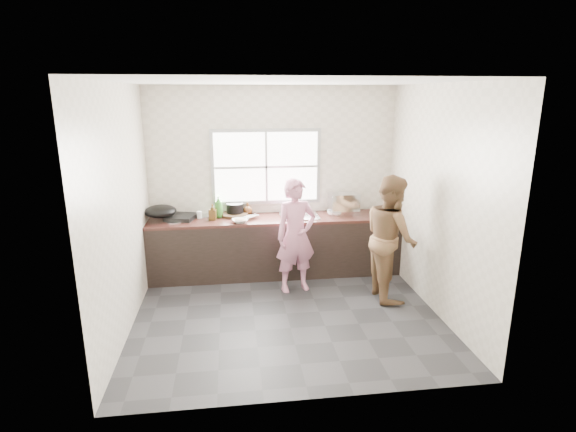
{
  "coord_description": "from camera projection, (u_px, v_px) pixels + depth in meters",
  "views": [
    {
      "loc": [
        -0.62,
        -4.91,
        2.57
      ],
      "look_at": [
        0.1,
        0.65,
        1.05
      ],
      "focal_mm": 28.0,
      "sensor_mm": 36.0,
      "label": 1
    }
  ],
  "objects": [
    {
      "name": "sink",
      "position": [
        299.0,
        216.0,
        6.5
      ],
      "size": [
        0.55,
        0.45,
        0.02
      ],
      "primitive_type": "cube",
      "color": "silver",
      "rests_on": "countertop"
    },
    {
      "name": "bowl_crabs",
      "position": [
        335.0,
        213.0,
        6.57
      ],
      "size": [
        0.23,
        0.23,
        0.06
      ],
      "primitive_type": "imported",
      "rotation": [
        0.0,
        0.0,
        -0.29
      ],
      "color": "silver",
      "rests_on": "countertop"
    },
    {
      "name": "bowl_held",
      "position": [
        297.0,
        219.0,
        6.28
      ],
      "size": [
        0.22,
        0.22,
        0.06
      ],
      "primitive_type": "imported",
      "rotation": [
        0.0,
        0.0,
        0.12
      ],
      "color": "white",
      "rests_on": "countertop"
    },
    {
      "name": "bottle_green",
      "position": [
        219.0,
        206.0,
        6.42
      ],
      "size": [
        0.14,
        0.14,
        0.32
      ],
      "primitive_type": "imported",
      "rotation": [
        0.0,
        0.0,
        -0.17
      ],
      "color": "#307827",
      "rests_on": "countertop"
    },
    {
      "name": "wall_front",
      "position": [
        312.0,
        254.0,
        3.56
      ],
      "size": [
        3.6,
        0.01,
        2.7
      ],
      "primitive_type": "cube",
      "color": "beige",
      "rests_on": "ground"
    },
    {
      "name": "window_glazing",
      "position": [
        266.0,
        167.0,
        6.52
      ],
      "size": [
        1.5,
        0.01,
        1.0
      ],
      "primitive_type": "cube",
      "color": "white",
      "rests_on": "window_frame"
    },
    {
      "name": "woman",
      "position": [
        296.0,
        239.0,
        5.95
      ],
      "size": [
        0.58,
        0.45,
        1.43
      ],
      "primitive_type": "imported",
      "rotation": [
        0.0,
        0.0,
        0.22
      ],
      "color": "#CB7A99",
      "rests_on": "floor"
    },
    {
      "name": "pot_lid_left",
      "position": [
        174.0,
        221.0,
        6.23
      ],
      "size": [
        0.27,
        0.27,
        0.01
      ],
      "primitive_type": "cylinder",
      "rotation": [
        0.0,
        0.0,
        0.12
      ],
      "color": "silver",
      "rests_on": "countertop"
    },
    {
      "name": "bowl_mince",
      "position": [
        240.0,
        221.0,
        6.18
      ],
      "size": [
        0.25,
        0.25,
        0.05
      ],
      "primitive_type": "imported",
      "rotation": [
        0.0,
        0.0,
        0.19
      ],
      "color": "silver",
      "rests_on": "countertop"
    },
    {
      "name": "person_side",
      "position": [
        391.0,
        237.0,
        5.73
      ],
      "size": [
        0.63,
        0.8,
        1.61
      ],
      "primitive_type": "imported",
      "rotation": [
        0.0,
        0.0,
        1.59
      ],
      "color": "brown",
      "rests_on": "floor"
    },
    {
      "name": "wok",
      "position": [
        160.0,
        211.0,
        6.23
      ],
      "size": [
        0.49,
        0.49,
        0.17
      ],
      "primitive_type": "ellipsoid",
      "rotation": [
        0.0,
        0.0,
        -0.13
      ],
      "color": "black",
      "rests_on": "burner"
    },
    {
      "name": "countertop",
      "position": [
        275.0,
        219.0,
        6.46
      ],
      "size": [
        3.6,
        0.64,
        0.04
      ],
      "primitive_type": "cube",
      "color": "#371B16",
      "rests_on": "cabinet"
    },
    {
      "name": "glass_jar",
      "position": [
        199.0,
        215.0,
        6.4
      ],
      "size": [
        0.08,
        0.08,
        0.1
      ],
      "primitive_type": "cylinder",
      "rotation": [
        0.0,
        0.0,
        -0.16
      ],
      "color": "white",
      "rests_on": "countertop"
    },
    {
      "name": "cabinet",
      "position": [
        276.0,
        247.0,
        6.57
      ],
      "size": [
        3.6,
        0.62,
        0.82
      ],
      "primitive_type": "cube",
      "color": "black",
      "rests_on": "floor"
    },
    {
      "name": "bottle_brown_tall",
      "position": [
        213.0,
        213.0,
        6.31
      ],
      "size": [
        0.1,
        0.11,
        0.21
      ],
      "primitive_type": "imported",
      "rotation": [
        0.0,
        0.0,
        -0.15
      ],
      "color": "#432D10",
      "rests_on": "countertop"
    },
    {
      "name": "dish_rack",
      "position": [
        344.0,
        204.0,
        6.6
      ],
      "size": [
        0.43,
        0.31,
        0.31
      ],
      "primitive_type": "cube",
      "rotation": [
        0.0,
        0.0,
        0.03
      ],
      "color": "silver",
      "rests_on": "countertop"
    },
    {
      "name": "cleaver",
      "position": [
        252.0,
        216.0,
        6.38
      ],
      "size": [
        0.23,
        0.21,
        0.01
      ],
      "primitive_type": "cube",
      "rotation": [
        0.0,
        0.0,
        0.62
      ],
      "color": "silver",
      "rests_on": "cutting_board"
    },
    {
      "name": "wall_back",
      "position": [
        273.0,
        180.0,
        6.63
      ],
      "size": [
        3.6,
        0.01,
        2.7
      ],
      "primitive_type": "cube",
      "color": "beige",
      "rests_on": "ground"
    },
    {
      "name": "ceiling",
      "position": [
        287.0,
        81.0,
        4.74
      ],
      "size": [
        3.6,
        3.2,
        0.01
      ],
      "primitive_type": "cube",
      "color": "silver",
      "rests_on": "wall_back"
    },
    {
      "name": "plate_food",
      "position": [
        220.0,
        215.0,
        6.53
      ],
      "size": [
        0.22,
        0.22,
        0.02
      ],
      "primitive_type": "cylinder",
      "rotation": [
        0.0,
        0.0,
        0.1
      ],
      "color": "white",
      "rests_on": "countertop"
    },
    {
      "name": "black_pot",
      "position": [
        235.0,
        209.0,
        6.55
      ],
      "size": [
        0.3,
        0.3,
        0.18
      ],
      "primitive_type": "cylinder",
      "rotation": [
        0.0,
        0.0,
        -0.23
      ],
      "color": "black",
      "rests_on": "countertop"
    },
    {
      "name": "burner",
      "position": [
        181.0,
        217.0,
        6.37
      ],
      "size": [
        0.47,
        0.47,
        0.06
      ],
      "primitive_type": "cube",
      "rotation": [
        0.0,
        0.0,
        -0.28
      ],
      "color": "black",
      "rests_on": "countertop"
    },
    {
      "name": "window_frame",
      "position": [
        266.0,
        167.0,
        6.55
      ],
      "size": [
        1.6,
        0.05,
        1.1
      ],
      "primitive_type": "cube",
      "color": "#9EA0A5",
      "rests_on": "wall_back"
    },
    {
      "name": "floor",
      "position": [
        287.0,
        314.0,
        5.45
      ],
      "size": [
        3.6,
        3.2,
        0.01
      ],
      "primitive_type": "cube",
      "color": "#29292C",
      "rests_on": "ground"
    },
    {
      "name": "pot_lid_right",
      "position": [
        207.0,
        215.0,
        6.54
      ],
      "size": [
        0.28,
        0.28,
        0.01
      ],
      "primitive_type": "cylinder",
      "rotation": [
        0.0,
        0.0,
        -0.11
      ],
      "color": "#B3B4BA",
      "rests_on": "countertop"
    },
    {
      "name": "cutting_board",
      "position": [
        234.0,
        215.0,
        6.53
      ],
      "size": [
        0.51,
        0.51,
        0.04
      ],
      "primitive_type": "cylinder",
      "rotation": [
        0.0,
        0.0,
        -0.35
      ],
      "color": "#2F2012",
      "rests_on": "countertop"
    },
    {
      "name": "faucet",
      "position": [
        297.0,
        203.0,
        6.65
      ],
      "size": [
        0.02,
        0.02,
        0.3
      ],
      "primitive_type": "cylinder",
      "color": "silver",
      "rests_on": "countertop"
    },
    {
      "name": "wall_right",
      "position": [
        438.0,
        201.0,
        5.32
      ],
      "size": [
        0.01,
        3.2,
        2.7
      ],
      "primitive_type": "cube",
      "color": "silver",
      "rests_on": "ground"
    },
    {
      "name": "bottle_brown_short",
      "position": [
        248.0,
        209.0,
        6.61
      ],
      "size": [
        0.14,
        0.14,
        0.16
      ],
      "primitive_type": "imported",
      "rotation": [
        0.0,
        0.0,
        0.16
      ],
      "color": "#4E2E13",
      "rests_on": "countertop"
    },
    {
      "name": "wall_left",
      "position": [
        122.0,
        211.0,
        4.87
      ],
      "size": [
        0.01,
        3.2,
        2.7
      ],
      "primitive_type": "cube",
      "color": "beige",
      "rests_on": "ground"
    }
  ]
}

